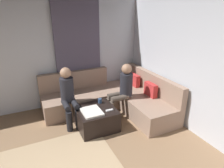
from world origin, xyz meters
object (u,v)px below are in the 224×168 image
at_px(ottoman, 96,118).
at_px(game_remote, 109,110).
at_px(sectional_couch, 113,98).
at_px(coffee_mug, 100,101).
at_px(person_on_couch_side, 68,94).
at_px(person_on_couch_back, 122,88).

xyz_separation_m(ottoman, game_remote, (0.18, 0.22, 0.22)).
bearing_deg(sectional_couch, coffee_mug, -54.59).
bearing_deg(game_remote, coffee_mug, -174.29).
bearing_deg(ottoman, game_remote, 50.71).
distance_m(ottoman, person_on_couch_side, 0.75).
bearing_deg(ottoman, person_on_couch_back, 107.42).
xyz_separation_m(game_remote, person_on_couch_back, (-0.40, 0.50, 0.23)).
xyz_separation_m(coffee_mug, game_remote, (0.40, 0.04, -0.04)).
distance_m(game_remote, person_on_couch_side, 0.91).
distance_m(ottoman, person_on_couch_back, 0.87).
distance_m(coffee_mug, game_remote, 0.40).
height_order(ottoman, person_on_couch_side, person_on_couch_side).
bearing_deg(ottoman, sectional_couch, 130.37).
relative_size(ottoman, person_on_couch_side, 0.63).
relative_size(coffee_mug, person_on_couch_side, 0.08).
xyz_separation_m(ottoman, person_on_couch_side, (-0.41, -0.43, 0.45)).
height_order(ottoman, game_remote, game_remote).
distance_m(ottoman, coffee_mug, 0.38).
distance_m(sectional_couch, game_remote, 0.88).
height_order(sectional_couch, game_remote, sectional_couch).
distance_m(game_remote, person_on_couch_back, 0.68).
bearing_deg(ottoman, person_on_couch_side, -133.85).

